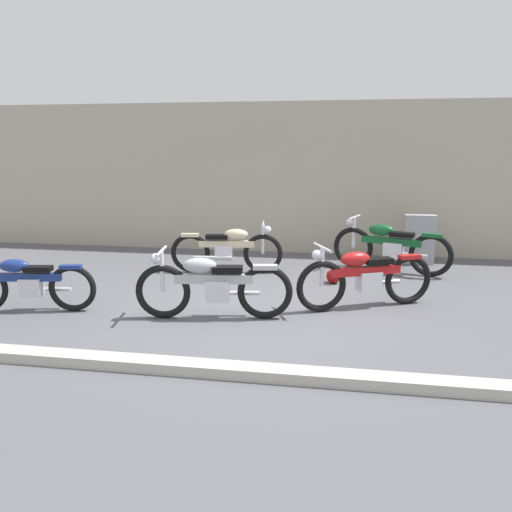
# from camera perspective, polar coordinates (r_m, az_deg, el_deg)

# --- Properties ---
(ground_plane) EXTENTS (40.00, 40.00, 0.00)m
(ground_plane) POSITION_cam_1_polar(r_m,az_deg,el_deg) (6.97, -0.28, -6.58)
(ground_plane) COLOR #56565B
(building_wall) EXTENTS (18.00, 0.30, 3.25)m
(building_wall) POSITION_cam_1_polar(r_m,az_deg,el_deg) (10.83, 3.51, 9.08)
(building_wall) COLOR #B2A893
(building_wall) RESTS_ON ground_plane
(curb_strip) EXTENTS (18.00, 0.24, 0.12)m
(curb_strip) POSITION_cam_1_polar(r_m,az_deg,el_deg) (5.14, -4.08, -13.18)
(curb_strip) COLOR #B7B2A8
(curb_strip) RESTS_ON ground_plane
(stone_marker) EXTENTS (0.61, 0.20, 0.99)m
(stone_marker) POSITION_cam_1_polar(r_m,az_deg,el_deg) (10.24, 18.62, 1.85)
(stone_marker) COLOR #9E9EA3
(stone_marker) RESTS_ON ground_plane
(helmet) EXTENTS (0.25, 0.25, 0.25)m
(helmet) POSITION_cam_1_polar(r_m,az_deg,el_deg) (8.47, 9.09, -2.37)
(helmet) COLOR maroon
(helmet) RESTS_ON ground_plane
(motorcycle_red) EXTENTS (1.98, 1.04, 0.96)m
(motorcycle_red) POSITION_cam_1_polar(r_m,az_deg,el_deg) (7.19, 12.69, -2.45)
(motorcycle_red) COLOR black
(motorcycle_red) RESTS_ON ground_plane
(motorcycle_cream) EXTENTS (2.09, 0.61, 0.94)m
(motorcycle_cream) POSITION_cam_1_polar(r_m,az_deg,el_deg) (9.03, -3.37, 0.84)
(motorcycle_cream) COLOR black
(motorcycle_cream) RESTS_ON ground_plane
(motorcycle_green) EXTENTS (2.13, 1.00, 1.01)m
(motorcycle_green) POSITION_cam_1_polar(r_m,az_deg,el_deg) (9.42, 15.45, 1.10)
(motorcycle_green) COLOR black
(motorcycle_green) RESTS_ON ground_plane
(motorcycle_silver) EXTENTS (2.14, 0.64, 0.96)m
(motorcycle_silver) POSITION_cam_1_polar(r_m,az_deg,el_deg) (6.61, -5.14, -3.50)
(motorcycle_silver) COLOR black
(motorcycle_silver) RESTS_ON ground_plane
(motorcycle_blue) EXTENTS (1.91, 0.61, 0.86)m
(motorcycle_blue) POSITION_cam_1_polar(r_m,az_deg,el_deg) (7.62, -25.36, -2.89)
(motorcycle_blue) COLOR black
(motorcycle_blue) RESTS_ON ground_plane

